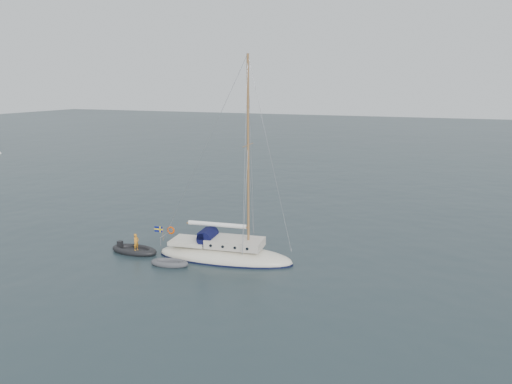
% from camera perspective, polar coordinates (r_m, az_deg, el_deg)
% --- Properties ---
extents(ground, '(300.00, 300.00, 0.00)m').
position_cam_1_polar(ground, '(32.52, 2.36, -8.47)').
color(ground, black).
rests_on(ground, ground).
extents(sailboat, '(9.78, 2.93, 13.93)m').
position_cam_1_polar(sailboat, '(33.46, -3.60, -5.97)').
color(sailboat, beige).
rests_on(sailboat, ground).
extents(dinghy, '(2.53, 1.14, 0.36)m').
position_cam_1_polar(dinghy, '(33.07, -9.85, -8.00)').
color(dinghy, '#4D4E52').
rests_on(dinghy, ground).
extents(rib, '(3.53, 1.61, 1.39)m').
position_cam_1_polar(rib, '(35.95, -13.75, -6.40)').
color(rib, black).
rests_on(rib, ground).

